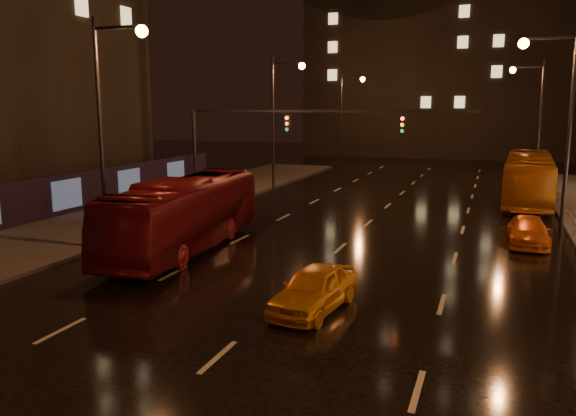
{
  "coord_description": "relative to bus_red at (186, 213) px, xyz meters",
  "views": [
    {
      "loc": [
        6.3,
        -7.95,
        6.23
      ],
      "look_at": [
        -0.95,
        11.78,
        2.5
      ],
      "focal_mm": 35.0,
      "sensor_mm": 36.0,
      "label": 1
    }
  ],
  "objects": [
    {
      "name": "sidewalk_left",
      "position": [
        -7.0,
        1.41,
        -1.53
      ],
      "size": [
        7.0,
        70.0,
        0.15
      ],
      "primitive_type": "cube",
      "color": "#38332D",
      "rests_on": "ground"
    },
    {
      "name": "ground",
      "position": [
        6.5,
        6.41,
        -1.61
      ],
      "size": [
        140.0,
        140.0,
        0.0
      ],
      "primitive_type": "plane",
      "color": "black",
      "rests_on": "ground"
    },
    {
      "name": "taxi_near",
      "position": [
        7.78,
        -5.53,
        -0.91
      ],
      "size": [
        2.17,
        4.27,
        1.39
      ],
      "primitive_type": "imported",
      "rotation": [
        0.0,
        0.0,
        -0.13
      ],
      "color": "orange",
      "rests_on": "ground"
    },
    {
      "name": "bus_red",
      "position": [
        0.0,
        0.0,
        0.0
      ],
      "size": [
        3.68,
        11.75,
        3.22
      ],
      "primitive_type": "imported",
      "rotation": [
        0.0,
        0.0,
        0.09
      ],
      "color": "maroon",
      "rests_on": "ground"
    },
    {
      "name": "bus_curb",
      "position": [
        15.03,
        18.57,
        0.08
      ],
      "size": [
        3.38,
        12.23,
        3.37
      ],
      "primitive_type": "imported",
      "rotation": [
        0.0,
        0.0,
        -0.04
      ],
      "color": "#9F500F",
      "rests_on": "ground"
    },
    {
      "name": "traffic_signal",
      "position": [
        1.44,
        6.41,
        3.13
      ],
      "size": [
        15.31,
        0.32,
        6.2
      ],
      "color": "black",
      "rests_on": "ground"
    },
    {
      "name": "building_distant",
      "position": [
        10.5,
        58.41,
        16.39
      ],
      "size": [
        44.0,
        16.0,
        36.0
      ],
      "primitive_type": "cube",
      "color": "black",
      "rests_on": "ground"
    },
    {
      "name": "taxi_far",
      "position": [
        14.5,
        6.22,
        -0.99
      ],
      "size": [
        1.78,
        4.28,
        1.24
      ],
      "primitive_type": "imported",
      "rotation": [
        0.0,
        0.0,
        0.01
      ],
      "color": "#D75F14",
      "rests_on": "ground"
    }
  ]
}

